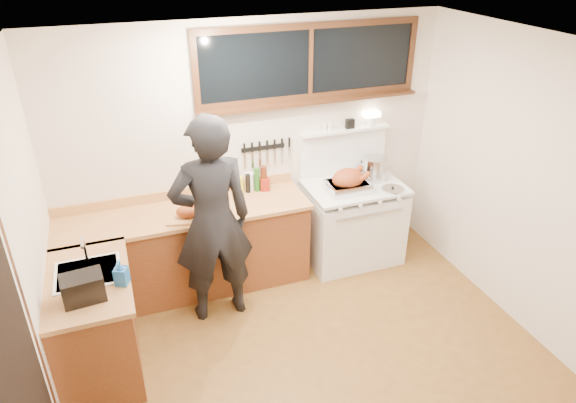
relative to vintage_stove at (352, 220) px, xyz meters
name	(u,v)px	position (x,y,z in m)	size (l,w,h in m)	color
ground_plane	(316,366)	(-1.00, -1.41, -0.48)	(4.00, 3.50, 0.02)	brown
room_shell	(322,193)	(-1.00, -1.41, 1.18)	(4.10, 3.60, 2.65)	beige
counter_back	(188,250)	(-1.80, 0.04, -0.01)	(2.44, 0.64, 1.00)	brown
counter_left	(96,324)	(-2.70, -0.79, -0.02)	(0.64, 1.09, 0.90)	brown
sink_unit	(89,278)	(-2.68, -0.71, 0.38)	(0.50, 0.45, 0.37)	white
vintage_stove	(352,220)	(0.00, 0.00, 0.00)	(1.02, 0.74, 1.59)	white
back_window	(311,71)	(-0.40, 0.31, 1.60)	(2.32, 0.13, 0.77)	black
left_doorway	(25,383)	(-2.99, -1.96, 0.62)	(0.02, 1.04, 2.17)	black
knife_strip	(265,149)	(-0.88, 0.32, 0.84)	(0.52, 0.03, 0.28)	black
man	(212,222)	(-1.62, -0.43, 0.53)	(0.74, 0.50, 2.00)	black
soap_bottle	(121,272)	(-2.43, -0.95, 0.54)	(0.12, 0.13, 0.21)	blue
toaster	(83,288)	(-2.70, -1.04, 0.53)	(0.31, 0.23, 0.20)	black
cutting_board	(188,214)	(-1.79, -0.12, 0.48)	(0.43, 0.36, 0.13)	tan
roast_turkey	(348,182)	(-0.13, -0.11, 0.53)	(0.46, 0.33, 0.25)	silver
stockpot	(374,168)	(0.26, 0.06, 0.56)	(0.29, 0.29, 0.25)	silver
saucepan	(364,172)	(0.17, 0.12, 0.50)	(0.23, 0.31, 0.13)	silver
pot_lid	(393,189)	(0.32, -0.25, 0.45)	(0.25, 0.25, 0.04)	silver
coffee_tin	(265,184)	(-0.93, 0.20, 0.50)	(0.10, 0.09, 0.14)	maroon
pitcher	(249,182)	(-1.07, 0.27, 0.52)	(0.13, 0.13, 0.18)	white
bottle_cluster	(255,181)	(-1.03, 0.22, 0.55)	(0.31, 0.07, 0.26)	black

